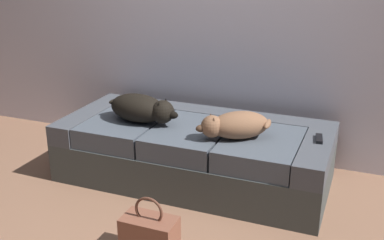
# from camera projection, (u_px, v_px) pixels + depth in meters

# --- Properties ---
(couch) EXTENTS (2.02, 0.91, 0.45)m
(couch) POSITION_uv_depth(u_px,v_px,m) (194.00, 152.00, 3.60)
(couch) COLOR #414846
(couch) RESTS_ON ground
(dog_dark) EXTENTS (0.63, 0.32, 0.21)m
(dog_dark) POSITION_uv_depth(u_px,v_px,m) (142.00, 108.00, 3.53)
(dog_dark) COLOR black
(dog_dark) RESTS_ON couch
(dog_tan) EXTENTS (0.51, 0.42, 0.19)m
(dog_tan) POSITION_uv_depth(u_px,v_px,m) (235.00, 125.00, 3.23)
(dog_tan) COLOR #895D41
(dog_tan) RESTS_ON couch
(tv_remote) EXTENTS (0.07, 0.15, 0.02)m
(tv_remote) POSITION_uv_depth(u_px,v_px,m) (319.00, 139.00, 3.22)
(tv_remote) COLOR black
(tv_remote) RESTS_ON couch
(handbag) EXTENTS (0.32, 0.18, 0.38)m
(handbag) POSITION_uv_depth(u_px,v_px,m) (150.00, 235.00, 2.72)
(handbag) COLOR brown
(handbag) RESTS_ON ground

